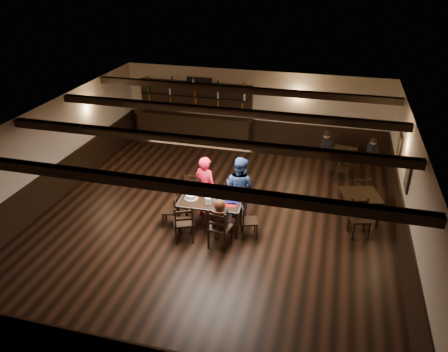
% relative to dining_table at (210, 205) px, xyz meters
% --- Properties ---
extents(ground, '(10.00, 10.00, 0.00)m').
position_rel_dining_table_xyz_m(ground, '(-0.03, 0.34, -0.67)').
color(ground, black).
rests_on(ground, ground).
extents(room_shell, '(9.02, 10.02, 2.71)m').
position_rel_dining_table_xyz_m(room_shell, '(-0.02, 0.38, 1.08)').
color(room_shell, beige).
rests_on(room_shell, ground).
extents(dining_table, '(1.58, 0.84, 0.75)m').
position_rel_dining_table_xyz_m(dining_table, '(0.00, 0.00, 0.00)').
color(dining_table, black).
rests_on(dining_table, ground).
extents(chair_near_left, '(0.59, 0.58, 0.98)m').
position_rel_dining_table_xyz_m(chair_near_left, '(-0.44, -0.71, -0.10)').
color(chair_near_left, black).
rests_on(chair_near_left, ground).
extents(chair_near_right, '(0.55, 0.53, 1.03)m').
position_rel_dining_table_xyz_m(chair_near_right, '(0.41, -0.75, -0.07)').
color(chair_near_right, black).
rests_on(chair_near_right, ground).
extents(chair_end_left, '(0.42, 0.43, 0.81)m').
position_rel_dining_table_xyz_m(chair_end_left, '(-0.95, -0.10, -0.20)').
color(chair_end_left, black).
rests_on(chair_end_left, ground).
extents(chair_end_right, '(0.49, 0.50, 0.86)m').
position_rel_dining_table_xyz_m(chair_end_right, '(0.93, -0.13, -0.17)').
color(chair_end_right, black).
rests_on(chair_end_right, ground).
extents(chair_far_pushed, '(0.45, 0.44, 0.77)m').
position_rel_dining_table_xyz_m(chair_far_pushed, '(-0.93, 1.22, -0.22)').
color(chair_far_pushed, black).
rests_on(chair_far_pushed, ground).
extents(woman_pink, '(0.72, 0.59, 1.69)m').
position_rel_dining_table_xyz_m(woman_pink, '(-0.27, 0.51, 0.17)').
color(woman_pink, red).
rests_on(woman_pink, ground).
extents(man_blue, '(0.98, 0.88, 1.67)m').
position_rel_dining_table_xyz_m(man_blue, '(0.56, 0.73, 0.17)').
color(man_blue, navy).
rests_on(man_blue, ground).
extents(seated_person, '(0.33, 0.50, 0.82)m').
position_rel_dining_table_xyz_m(seated_person, '(0.43, -0.68, 0.16)').
color(seated_person, black).
rests_on(seated_person, ground).
extents(cake, '(0.33, 0.33, 0.10)m').
position_rel_dining_table_xyz_m(cake, '(-0.50, 0.04, 0.13)').
color(cake, white).
rests_on(cake, dining_table).
extents(plate_stack_a, '(0.17, 0.17, 0.16)m').
position_rel_dining_table_xyz_m(plate_stack_a, '(-0.02, -0.08, 0.16)').
color(plate_stack_a, white).
rests_on(plate_stack_a, dining_table).
extents(plate_stack_b, '(0.17, 0.17, 0.20)m').
position_rel_dining_table_xyz_m(plate_stack_b, '(0.14, 0.07, 0.19)').
color(plate_stack_b, white).
rests_on(plate_stack_b, dining_table).
extents(tea_light, '(0.04, 0.04, 0.06)m').
position_rel_dining_table_xyz_m(tea_light, '(0.07, 0.10, 0.11)').
color(tea_light, '#A5A8AD').
rests_on(tea_light, dining_table).
extents(salt_shaker, '(0.04, 0.04, 0.10)m').
position_rel_dining_table_xyz_m(salt_shaker, '(0.34, -0.05, 0.13)').
color(salt_shaker, silver).
rests_on(salt_shaker, dining_table).
extents(pepper_shaker, '(0.04, 0.04, 0.10)m').
position_rel_dining_table_xyz_m(pepper_shaker, '(0.39, -0.11, 0.13)').
color(pepper_shaker, '#A5A8AD').
rests_on(pepper_shaker, dining_table).
extents(drink_glass, '(0.07, 0.07, 0.11)m').
position_rel_dining_table_xyz_m(drink_glass, '(0.25, 0.12, 0.14)').
color(drink_glass, silver).
rests_on(drink_glass, dining_table).
extents(menu_red, '(0.31, 0.25, 0.00)m').
position_rel_dining_table_xyz_m(menu_red, '(0.51, -0.03, 0.09)').
color(menu_red, maroon).
rests_on(menu_red, dining_table).
extents(menu_blue, '(0.33, 0.24, 0.00)m').
position_rel_dining_table_xyz_m(menu_blue, '(0.52, 0.13, 0.09)').
color(menu_blue, '#0D0F43').
rests_on(menu_blue, dining_table).
extents(bar_counter, '(4.23, 0.70, 2.20)m').
position_rel_dining_table_xyz_m(bar_counter, '(-2.07, 5.06, 0.06)').
color(bar_counter, black).
rests_on(bar_counter, ground).
extents(back_table_a, '(1.10, 1.10, 0.75)m').
position_rel_dining_table_xyz_m(back_table_a, '(3.54, 1.30, -0.01)').
color(back_table_a, black).
rests_on(back_table_a, ground).
extents(back_table_b, '(0.83, 0.83, 0.75)m').
position_rel_dining_table_xyz_m(back_table_b, '(3.10, 4.04, -0.03)').
color(back_table_b, black).
rests_on(back_table_b, ground).
extents(bg_patron_left, '(0.31, 0.43, 0.80)m').
position_rel_dining_table_xyz_m(bg_patron_left, '(2.53, 4.19, 0.20)').
color(bg_patron_left, black).
rests_on(bg_patron_left, ground).
extents(bg_patron_right, '(0.30, 0.39, 0.70)m').
position_rel_dining_table_xyz_m(bg_patron_right, '(3.91, 4.21, 0.15)').
color(bg_patron_right, black).
rests_on(bg_patron_right, ground).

